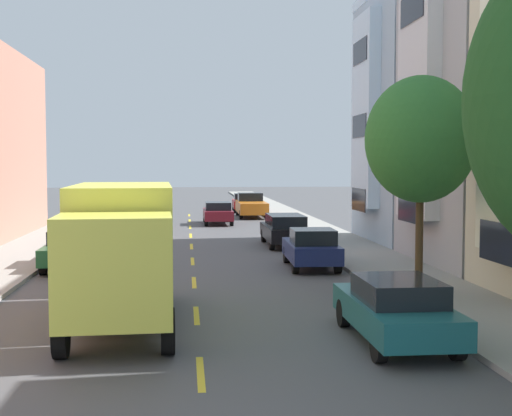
{
  "coord_description": "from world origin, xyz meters",
  "views": [
    {
      "loc": [
        -0.25,
        -5.79,
        3.9
      ],
      "look_at": [
        2.84,
        24.9,
        1.93
      ],
      "focal_mm": 49.06,
      "sensor_mm": 36.0,
      "label": 1
    }
  ],
  "objects_px": {
    "parked_sedan_teal": "(396,309)",
    "parked_wagon_black": "(285,229)",
    "street_tree_second": "(421,140)",
    "parked_hatchback_navy": "(311,248)",
    "parked_sedan_forest": "(72,248)",
    "delivery_box_truck": "(121,246)",
    "moving_burgundy_sedan": "(218,212)",
    "parked_hatchback_red": "(244,203)",
    "parked_pickup_orange": "(251,206)"
  },
  "relations": [
    {
      "from": "parked_wagon_black",
      "to": "moving_burgundy_sedan",
      "type": "relative_size",
      "value": 1.05
    },
    {
      "from": "delivery_box_truck",
      "to": "parked_sedan_forest",
      "type": "height_order",
      "value": "delivery_box_truck"
    },
    {
      "from": "parked_wagon_black",
      "to": "parked_hatchback_red",
      "type": "bearing_deg",
      "value": 89.96
    },
    {
      "from": "delivery_box_truck",
      "to": "moving_burgundy_sedan",
      "type": "xyz_separation_m",
      "value": [
        3.61,
        27.88,
        -1.15
      ]
    },
    {
      "from": "parked_hatchback_red",
      "to": "parked_wagon_black",
      "type": "bearing_deg",
      "value": -90.04
    },
    {
      "from": "parked_sedan_forest",
      "to": "moving_burgundy_sedan",
      "type": "relative_size",
      "value": 1.01
    },
    {
      "from": "parked_wagon_black",
      "to": "parked_pickup_orange",
      "type": "bearing_deg",
      "value": 89.67
    },
    {
      "from": "parked_sedan_teal",
      "to": "parked_wagon_black",
      "type": "height_order",
      "value": "parked_wagon_black"
    },
    {
      "from": "delivery_box_truck",
      "to": "parked_wagon_black",
      "type": "xyz_separation_m",
      "value": [
        6.2,
        15.55,
        -1.1
      ]
    },
    {
      "from": "parked_sedan_forest",
      "to": "parked_hatchback_red",
      "type": "bearing_deg",
      "value": 73.27
    },
    {
      "from": "parked_pickup_orange",
      "to": "parked_sedan_teal",
      "type": "bearing_deg",
      "value": -90.35
    },
    {
      "from": "parked_hatchback_red",
      "to": "parked_sedan_teal",
      "type": "height_order",
      "value": "parked_hatchback_red"
    },
    {
      "from": "parked_wagon_black",
      "to": "parked_hatchback_navy",
      "type": "bearing_deg",
      "value": -90.03
    },
    {
      "from": "parked_sedan_forest",
      "to": "parked_hatchback_red",
      "type": "height_order",
      "value": "parked_hatchback_red"
    },
    {
      "from": "parked_sedan_teal",
      "to": "parked_hatchback_navy",
      "type": "height_order",
      "value": "parked_hatchback_navy"
    },
    {
      "from": "parked_pickup_orange",
      "to": "parked_sedan_teal",
      "type": "relative_size",
      "value": 1.18
    },
    {
      "from": "parked_sedan_teal",
      "to": "parked_wagon_black",
      "type": "distance_m",
      "value": 17.95
    },
    {
      "from": "parked_sedan_teal",
      "to": "parked_wagon_black",
      "type": "bearing_deg",
      "value": 89.64
    },
    {
      "from": "parked_hatchback_navy",
      "to": "moving_burgundy_sedan",
      "type": "height_order",
      "value": "parked_hatchback_navy"
    },
    {
      "from": "parked_hatchback_navy",
      "to": "parked_sedan_forest",
      "type": "bearing_deg",
      "value": 173.46
    },
    {
      "from": "parked_hatchback_red",
      "to": "parked_pickup_orange",
      "type": "height_order",
      "value": "parked_pickup_orange"
    },
    {
      "from": "street_tree_second",
      "to": "parked_hatchback_red",
      "type": "bearing_deg",
      "value": 93.1
    },
    {
      "from": "parked_hatchback_red",
      "to": "parked_pickup_orange",
      "type": "bearing_deg",
      "value": -89.08
    },
    {
      "from": "delivery_box_truck",
      "to": "street_tree_second",
      "type": "bearing_deg",
      "value": 15.76
    },
    {
      "from": "parked_sedan_forest",
      "to": "parked_sedan_teal",
      "type": "xyz_separation_m",
      "value": [
        8.76,
        -11.88,
        0.0
      ]
    },
    {
      "from": "parked_sedan_teal",
      "to": "moving_burgundy_sedan",
      "type": "xyz_separation_m",
      "value": [
        -2.48,
        30.28,
        0.0
      ]
    },
    {
      "from": "parked_hatchback_red",
      "to": "parked_hatchback_navy",
      "type": "bearing_deg",
      "value": -90.03
    },
    {
      "from": "delivery_box_truck",
      "to": "moving_burgundy_sedan",
      "type": "height_order",
      "value": "delivery_box_truck"
    },
    {
      "from": "parked_hatchback_red",
      "to": "street_tree_second",
      "type": "bearing_deg",
      "value": -86.9
    },
    {
      "from": "parked_sedan_forest",
      "to": "parked_wagon_black",
      "type": "distance_m",
      "value": 10.75
    },
    {
      "from": "parked_pickup_orange",
      "to": "parked_wagon_black",
      "type": "height_order",
      "value": "parked_pickup_orange"
    },
    {
      "from": "parked_wagon_black",
      "to": "parked_sedan_forest",
      "type": "bearing_deg",
      "value": -145.62
    },
    {
      "from": "parked_sedan_teal",
      "to": "parked_hatchback_red",
      "type": "bearing_deg",
      "value": 89.82
    },
    {
      "from": "parked_hatchback_red",
      "to": "parked_sedan_teal",
      "type": "bearing_deg",
      "value": -90.18
    },
    {
      "from": "parked_pickup_orange",
      "to": "moving_burgundy_sedan",
      "type": "bearing_deg",
      "value": -115.6
    },
    {
      "from": "parked_sedan_forest",
      "to": "moving_burgundy_sedan",
      "type": "bearing_deg",
      "value": 71.16
    },
    {
      "from": "parked_sedan_forest",
      "to": "parked_wagon_black",
      "type": "xyz_separation_m",
      "value": [
        8.87,
        6.07,
        0.05
      ]
    },
    {
      "from": "parked_sedan_teal",
      "to": "moving_burgundy_sedan",
      "type": "distance_m",
      "value": 30.39
    },
    {
      "from": "street_tree_second",
      "to": "delivery_box_truck",
      "type": "height_order",
      "value": "street_tree_second"
    },
    {
      "from": "delivery_box_truck",
      "to": "parked_wagon_black",
      "type": "distance_m",
      "value": 16.77
    },
    {
      "from": "street_tree_second",
      "to": "parked_sedan_teal",
      "type": "relative_size",
      "value": 1.39
    },
    {
      "from": "parked_hatchback_navy",
      "to": "moving_burgundy_sedan",
      "type": "distance_m",
      "value": 19.6
    },
    {
      "from": "parked_sedan_forest",
      "to": "parked_pickup_orange",
      "type": "relative_size",
      "value": 0.85
    },
    {
      "from": "street_tree_second",
      "to": "parked_hatchback_navy",
      "type": "height_order",
      "value": "street_tree_second"
    },
    {
      "from": "street_tree_second",
      "to": "parked_pickup_orange",
      "type": "xyz_separation_m",
      "value": [
        -1.9,
        31.2,
        -3.75
      ]
    },
    {
      "from": "street_tree_second",
      "to": "moving_burgundy_sedan",
      "type": "height_order",
      "value": "street_tree_second"
    },
    {
      "from": "parked_hatchback_navy",
      "to": "parked_hatchback_red",
      "type": "bearing_deg",
      "value": 89.97
    },
    {
      "from": "street_tree_second",
      "to": "parked_hatchback_navy",
      "type": "distance_m",
      "value": 7.51
    },
    {
      "from": "delivery_box_truck",
      "to": "moving_burgundy_sedan",
      "type": "distance_m",
      "value": 28.14
    },
    {
      "from": "street_tree_second",
      "to": "parked_sedan_teal",
      "type": "xyz_separation_m",
      "value": [
        -2.12,
        -4.72,
        -3.82
      ]
    }
  ]
}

